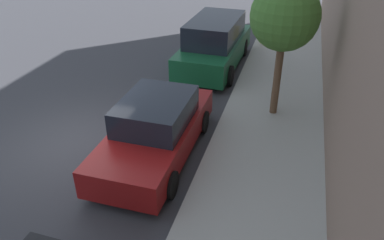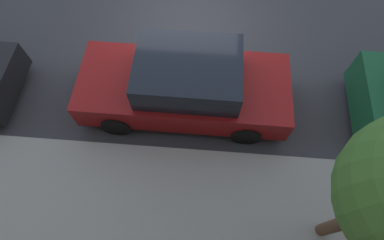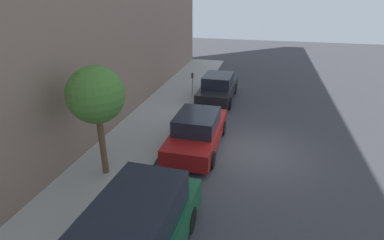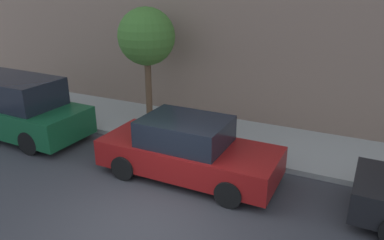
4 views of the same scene
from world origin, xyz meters
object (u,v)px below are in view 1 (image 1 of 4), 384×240
object	(u,v)px
parked_sedan_second	(156,130)
parked_minivan_third	(215,44)
fire_hydrant	(263,36)
street_tree	(285,17)

from	to	relation	value
parked_sedan_second	parked_minivan_third	world-z (taller)	parked_minivan_third
parked_sedan_second	fire_hydrant	bearing A→B (deg)	80.14
parked_minivan_third	fire_hydrant	size ratio (longest dim) A/B	7.18
parked_sedan_second	parked_minivan_third	bearing A→B (deg)	89.49
parked_minivan_third	street_tree	xyz separation A→B (m)	(2.61, -3.35, 2.07)
parked_minivan_third	street_tree	distance (m)	4.72
parked_sedan_second	street_tree	bearing A→B (deg)	46.43
street_tree	fire_hydrant	bearing A→B (deg)	99.84
parked_minivan_third	fire_hydrant	bearing A→B (deg)	62.47
parked_sedan_second	parked_minivan_third	xyz separation A→B (m)	(0.05, 6.15, 0.19)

